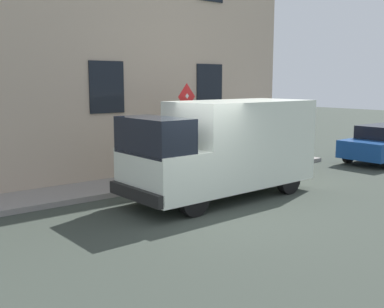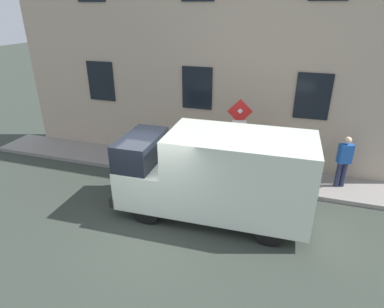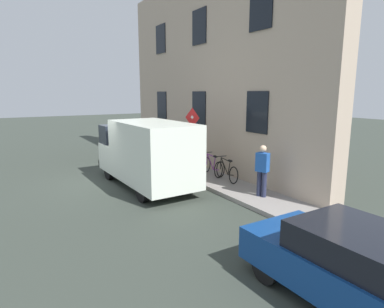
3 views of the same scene
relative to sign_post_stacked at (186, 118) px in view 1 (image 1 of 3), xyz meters
The scene contains 8 objects.
ground_plane 3.89m from the sign_post_stacked, 147.51° to the left, with size 80.00×80.00×0.00m, color #353C35.
sidewalk_slab 2.68m from the sign_post_stacked, 70.94° to the left, with size 1.67×16.20×0.14m, color gray.
building_facade 3.56m from the sign_post_stacked, 44.98° to the left, with size 0.75×14.20×8.87m.
sign_post_stacked is the anchor object (origin of this frame).
delivery_van 2.02m from the sign_post_stacked, behind, with size 2.14×5.38×2.50m.
bicycle_black 2.01m from the sign_post_stacked, 49.67° to the right, with size 0.47×1.71×0.89m.
bicycle_purple 1.71m from the sign_post_stacked, ahead, with size 0.46×1.71×0.89m.
pedestrian 3.46m from the sign_post_stacked, 78.18° to the right, with size 0.38×0.46×1.72m.
Camera 1 is at (-7.81, 6.35, 2.99)m, focal length 42.92 mm.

